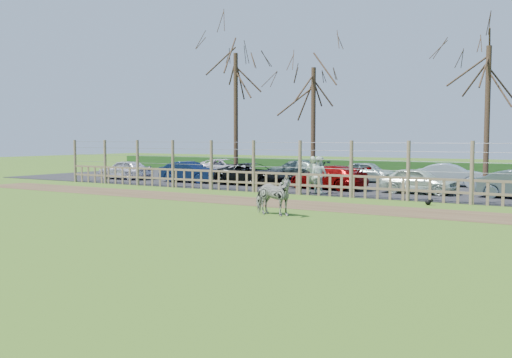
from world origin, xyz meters
The scene contains 21 objects.
ground centered at (0.00, 0.00, 0.00)m, with size 120.00×120.00×0.00m, color olive.
dirt_strip centered at (0.00, 4.50, 0.01)m, with size 34.00×2.80×0.01m, color brown.
asphalt centered at (0.00, 14.50, 0.02)m, with size 44.00×13.00×0.04m, color #232326.
hedge centered at (0.00, 21.50, 0.55)m, with size 46.00×2.00×1.10m, color #1E4716.
fence centered at (0.00, 8.00, 0.80)m, with size 30.16×0.16×2.50m.
tree_left centered at (-6.50, 12.50, 5.62)m, with size 4.80×4.80×7.88m.
tree_mid centered at (-2.00, 13.50, 4.87)m, with size 4.80×4.80×6.83m.
tree_right centered at (7.00, 14.00, 5.24)m, with size 4.80×4.80×7.35m.
zebra centered at (2.42, 1.23, 0.67)m, with size 0.73×1.60×1.35m, color gray.
visitor_a centered at (0.36, 8.58, 0.90)m, with size 0.63×0.41×1.72m, color beige.
visitor_b centered at (0.69, 8.58, 0.90)m, with size 0.84×0.65×1.72m, color silver.
crow centered at (6.11, 7.00, 0.12)m, with size 0.30×0.22×0.25m.
car_0 centered at (-13.68, 10.75, 0.64)m, with size 1.42×3.52×1.20m, color silver.
car_1 centered at (-8.65, 10.90, 0.64)m, with size 1.27×3.64×1.20m, color #0D1C41.
car_2 centered at (-4.49, 11.17, 0.64)m, with size 1.99×4.32×1.20m, color black.
car_3 centered at (0.07, 10.94, 0.64)m, with size 1.68×4.13×1.20m, color maroon.
car_4 centered at (4.59, 10.96, 0.64)m, with size 1.42×3.52×1.20m, color silver.
car_8 centered at (-9.49, 15.71, 0.64)m, with size 1.99×4.32×1.20m, color white.
car_9 centered at (-4.54, 16.26, 0.64)m, with size 1.68×4.13×1.20m, color #536963.
car_10 centered at (0.15, 16.36, 0.64)m, with size 1.42×3.52×1.20m, color #AAC1B6.
car_11 centered at (4.90, 16.00, 0.64)m, with size 1.27×3.64×1.20m, color #B0C1C9.
Camera 1 is at (11.88, -15.28, 2.59)m, focal length 40.00 mm.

